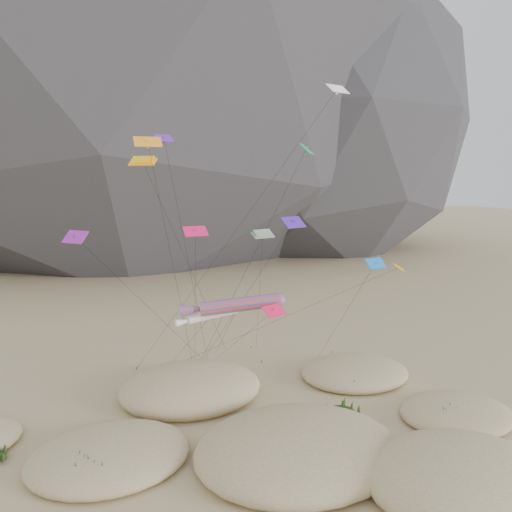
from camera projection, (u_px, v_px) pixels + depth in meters
The scene contains 9 objects.
ground at pixel (288, 478), 36.18m from camera, with size 500.00×500.00×0.00m, color #CCB789.
dunes at pixel (262, 453), 38.15m from camera, with size 51.76×38.27×3.86m.
dune_grass at pixel (269, 441), 39.62m from camera, with size 41.22×27.11×1.46m.
kite_stakes at pixel (233, 363), 57.97m from camera, with size 23.34×7.82×0.30m.
rainbow_tube_kite at pixel (236, 305), 40.53m from camera, with size 8.51×20.51×12.25m.
white_tube_kite at pixel (210, 315), 41.54m from camera, with size 5.75×16.23×10.75m.
orange_parafoil at pixel (144, 165), 43.61m from camera, with size 12.45×13.99×23.39m.
multi_parafoil at pixel (263, 236), 47.70m from camera, with size 5.19×13.58×16.61m.
delta_kites at pixel (259, 207), 44.58m from camera, with size 32.31×20.50×30.02m.
Camera 1 is at (-13.55, -30.29, 21.77)m, focal length 35.00 mm.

